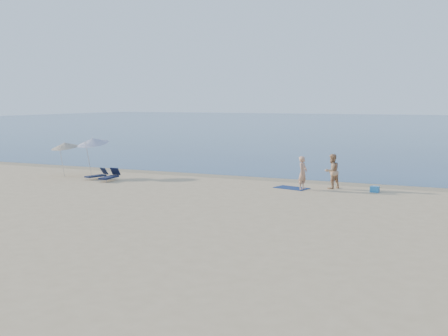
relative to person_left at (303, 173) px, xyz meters
The scene contains 12 objects.
ground 16.73m from the person_left, 101.65° to the right, with size 160.00×160.00×0.00m, color tan.
sea 83.72m from the person_left, 92.31° to the left, with size 240.00×160.00×0.01m, color #0C294D.
wet_sand_strip 4.63m from the person_left, 137.94° to the left, with size 240.00×1.60×0.00m, color #847254.
person_left is the anchor object (origin of this frame).
person_right 1.69m from the person_left, 35.99° to the left, with size 0.94×0.73×1.93m, color tan.
beach_towel 1.15m from the person_left, 164.21° to the left, with size 1.84×1.02×0.03m, color #0F1F4C.
white_bag 3.94m from the person_left, 15.40° to the left, with size 0.34×0.29×0.29m, color white.
blue_cooler 3.89m from the person_left, 10.40° to the left, with size 0.45×0.32×0.32m, color #1E65A7.
umbrella_near 13.98m from the person_left, behind, with size 2.28×2.31×2.65m.
umbrella_far 15.53m from the person_left, behind, with size 2.09×2.12×2.33m.
lounger_left 12.86m from the person_left, behind, with size 0.91×1.57×0.66m.
lounger_right 11.73m from the person_left, behind, with size 0.65×1.70×0.74m.
Camera 1 is at (11.87, -13.04, 4.88)m, focal length 45.00 mm.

